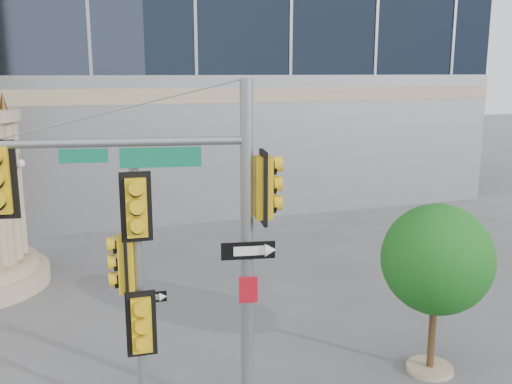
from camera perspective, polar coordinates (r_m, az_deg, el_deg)
name	(u,v)px	position (r m, az deg, el deg)	size (l,w,h in m)	color
main_signal_pole	(182,218)	(9.58, -7.38, -2.64)	(4.63, 1.23, 6.03)	slate
secondary_signal_pole	(136,279)	(9.90, -11.93, -8.48)	(0.79, 0.62, 4.63)	slate
street_tree	(438,263)	(12.13, 17.74, -6.81)	(2.29, 2.24, 3.57)	tan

